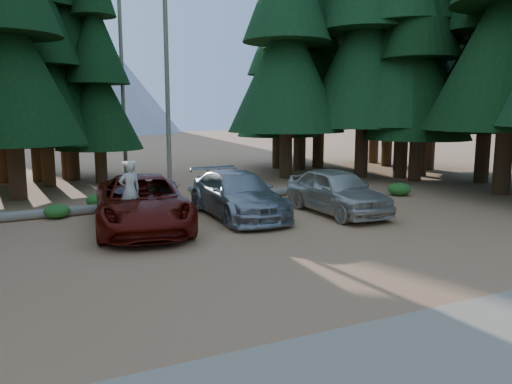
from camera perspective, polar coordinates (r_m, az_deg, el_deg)
ground at (r=13.51m, az=3.85°, el=-6.47°), size 160.00×160.00×0.00m
gravel_strip at (r=8.79m, az=25.95°, el=-16.16°), size 26.00×3.50×0.01m
forest_belt_north at (r=27.34m, az=-11.72°, el=1.32°), size 36.00×7.00×22.00m
snag_front at (r=26.92m, az=-10.18°, el=14.05°), size 0.24×0.24×12.00m
snag_back at (r=27.85m, az=-15.01°, el=11.66°), size 0.20×0.20×10.00m
mountain_peak at (r=100.05m, az=-23.89°, el=13.59°), size 48.00×50.00×28.00m
red_pickup at (r=15.99m, az=-12.88°, el=-1.17°), size 3.61×6.33×1.66m
silver_minivan_center at (r=17.42m, az=-2.13°, el=-0.27°), size 2.30×5.44×1.57m
silver_minivan_right at (r=18.15m, az=9.23°, el=0.11°), size 1.97×4.81×1.63m
frisbee_player at (r=14.87m, az=-14.22°, el=0.18°), size 0.69×0.52×1.73m
log_left at (r=18.66m, az=-23.40°, el=-2.31°), size 4.73×0.60×0.34m
log_mid at (r=23.15m, az=-3.95°, el=0.42°), size 2.88×1.70×0.26m
log_right at (r=22.80m, az=5.71°, el=0.37°), size 5.28×1.55×0.34m
shrub_far_left at (r=18.54m, az=-21.79°, el=-2.05°), size 0.87×0.87×0.48m
shrub_left at (r=20.19m, az=-17.60°, el=-0.92°), size 0.92×0.92×0.50m
shrub_center_left at (r=20.91m, az=-5.92°, el=-0.01°), size 1.17×1.17×0.64m
shrub_center_right at (r=22.87m, az=-5.42°, el=0.72°), size 1.08×1.08×0.59m
shrub_right at (r=22.30m, az=-0.55°, el=0.59°), size 1.14×1.14×0.63m
shrub_far_right at (r=25.48m, az=6.86°, el=1.51°), size 1.00×1.00×0.55m
shrub_edge_east at (r=22.79m, az=16.04°, el=0.33°), size 1.02×1.02×0.56m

